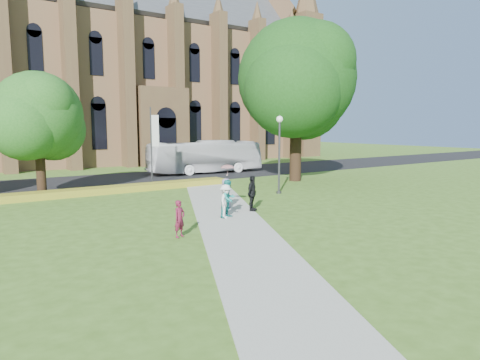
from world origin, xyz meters
TOP-DOWN VIEW (x-y plane):
  - ground at (0.00, 0.00)m, footprint 160.00×160.00m
  - road at (0.00, 20.00)m, footprint 160.00×10.00m
  - footpath at (0.00, 1.00)m, footprint 15.58×28.54m
  - flower_hedge at (-2.00, 13.20)m, footprint 18.00×1.40m
  - cathedral at (10.00, 39.73)m, footprint 52.60×18.25m
  - streetlamp at (7.50, 6.50)m, footprint 0.44×0.44m
  - large_tree at (13.00, 11.00)m, footprint 9.60×9.60m
  - street_tree_1 at (-6.00, 14.50)m, footprint 5.60×5.60m
  - banner_pole_0 at (2.11, 15.20)m, footprint 0.70×0.10m
  - tour_coach at (9.72, 20.36)m, footprint 11.53×3.58m
  - pedestrian_0 at (-3.34, -0.24)m, footprint 0.65×0.55m
  - pedestrian_1 at (0.37, 1.83)m, footprint 1.09×0.95m
  - pedestrian_2 at (0.19, 1.78)m, footprint 1.20×1.21m
  - pedestrian_3 at (2.32, 2.50)m, footprint 1.17×1.02m
  - pedestrian_4 at (1.49, 3.80)m, footprint 0.94×0.97m
  - parasol at (1.67, 3.90)m, footprint 0.95×0.95m

SIDE VIEW (x-z plane):
  - ground at x=0.00m, z-range 0.00..0.00m
  - road at x=0.00m, z-range 0.00..0.02m
  - footpath at x=0.00m, z-range 0.00..0.04m
  - flower_hedge at x=-2.00m, z-range 0.00..0.45m
  - pedestrian_0 at x=-3.34m, z-range 0.04..1.57m
  - pedestrian_4 at x=1.49m, z-range 0.04..1.72m
  - pedestrian_2 at x=0.19m, z-range 0.04..1.72m
  - pedestrian_1 at x=0.37m, z-range 0.04..1.93m
  - pedestrian_3 at x=2.32m, z-range 0.04..1.93m
  - tour_coach at x=9.72m, z-range 0.02..3.18m
  - parasol at x=1.67m, z-range 1.72..2.37m
  - streetlamp at x=7.50m, z-range 0.68..5.92m
  - banner_pole_0 at x=2.11m, z-range 0.39..6.39m
  - street_tree_1 at x=-6.00m, z-range 1.20..9.25m
  - large_tree at x=13.00m, z-range 1.77..14.97m
  - cathedral at x=10.00m, z-range -1.02..26.98m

